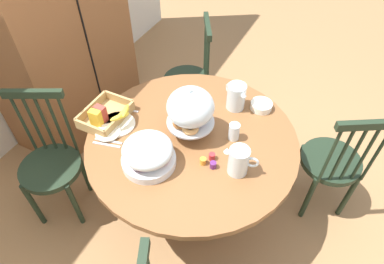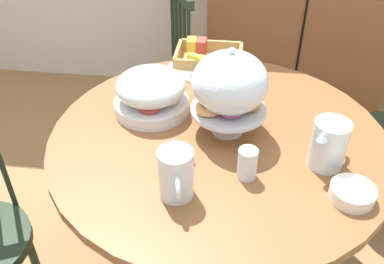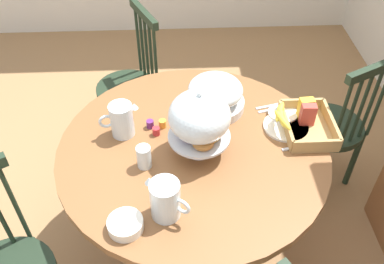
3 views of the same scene
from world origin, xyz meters
name	(u,v)px [view 1 (image 1 of 3)]	position (x,y,z in m)	size (l,w,h in m)	color
ground_plane	(208,216)	(0.00, 0.00, 0.00)	(10.00, 10.00, 0.00)	#997047
wooden_armoire	(54,20)	(0.44, 1.50, 0.98)	(1.18, 0.60, 1.96)	brown
dining_table	(192,159)	(0.04, 0.15, 0.54)	(1.27, 1.27, 0.74)	brown
windsor_chair_near_window	(332,163)	(0.49, -0.67, 0.45)	(0.45, 0.45, 0.97)	#1E2D1E
windsor_chair_by_cabinet	(190,80)	(0.86, 0.58, 0.45)	(0.45, 0.45, 0.97)	#1E2D1E
windsor_chair_facing_door	(51,165)	(-0.36, 0.99, 0.45)	(0.45, 0.45, 0.97)	#1E2D1E
pastry_stand_with_dome	(190,109)	(0.07, 0.17, 0.94)	(0.28, 0.28, 0.34)	silver
fruit_platter_covered	(148,153)	(-0.24, 0.27, 0.83)	(0.30, 0.30, 0.18)	silver
orange_juice_pitcher	(236,97)	(0.41, 0.02, 0.82)	(0.13, 0.18, 0.17)	silver
milk_pitcher	(238,162)	(-0.07, -0.18, 0.82)	(0.11, 0.19, 0.17)	silver
cereal_basket	(106,115)	(-0.06, 0.69, 0.78)	(0.32, 0.30, 0.12)	tan
china_plate_large	(117,124)	(-0.07, 0.61, 0.75)	(0.22, 0.22, 0.01)	white
china_plate_small	(108,132)	(-0.16, 0.61, 0.76)	(0.15, 0.15, 0.01)	white
cereal_bowl	(261,106)	(0.48, -0.13, 0.76)	(0.14, 0.14, 0.04)	white
drinking_glass	(234,132)	(0.15, -0.07, 0.80)	(0.06, 0.06, 0.11)	silver
jam_jar_strawberry	(212,156)	(-0.05, -0.02, 0.76)	(0.04, 0.04, 0.04)	#B7282D
jam_jar_apricot	(203,161)	(-0.11, 0.01, 0.76)	(0.04, 0.04, 0.04)	orange
jam_jar_grape	(213,165)	(-0.11, -0.05, 0.76)	(0.04, 0.04, 0.04)	#5B2366
table_knife	(109,141)	(-0.21, 0.58, 0.74)	(0.17, 0.01, 0.01)	silver
dinner_fork	(107,145)	(-0.24, 0.57, 0.74)	(0.17, 0.01, 0.01)	silver
soup_spoon	(126,110)	(0.06, 0.64, 0.74)	(0.17, 0.01, 0.01)	silver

